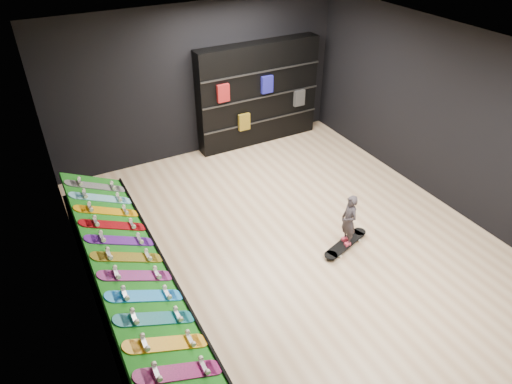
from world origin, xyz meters
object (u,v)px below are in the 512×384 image
display_rack (129,286)px  back_shelving (258,94)px  floor_skateboard (345,245)px  child (348,229)px

display_rack → back_shelving: 5.10m
floor_skateboard → display_rack: bearing=153.2°
child → back_shelving: bearing=-179.2°
floor_skateboard → child: size_ratio=1.89×
back_shelving → child: back_shelving is taller
floor_skateboard → child: (0.00, 0.00, 0.30)m
display_rack → back_shelving: bearing=41.3°
display_rack → child: (3.26, -0.52, 0.10)m
back_shelving → child: size_ratio=5.19×
back_shelving → floor_skateboard: size_ratio=2.75×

